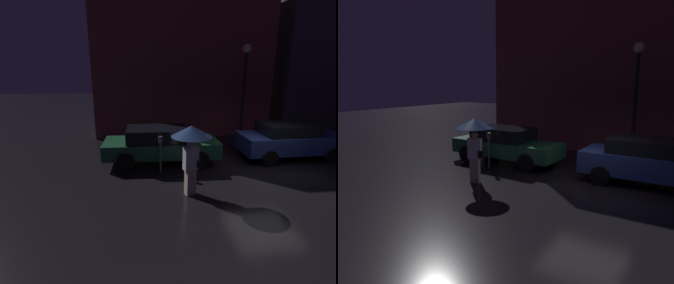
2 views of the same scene
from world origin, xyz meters
TOP-DOWN VIEW (x-y plane):
  - ground_plane at (0.00, 0.00)m, footprint 60.00×60.00m
  - building_facade_left at (-2.14, 6.50)m, footprint 9.23×3.00m
  - parked_car_green at (-3.77, 1.33)m, footprint 4.41×1.89m
  - parked_car_blue at (1.53, 1.32)m, footprint 4.15×1.95m
  - pedestrian_with_umbrella at (-3.14, -1.45)m, footprint 1.13×1.13m
  - parking_meter at (-3.85, 0.29)m, footprint 0.12×0.10m
  - street_lamp_near at (0.47, 3.86)m, footprint 0.40×0.40m

SIDE VIEW (x-z plane):
  - ground_plane at x=0.00m, z-range 0.00..0.00m
  - parked_car_green at x=-3.77m, z-range 0.04..1.43m
  - parked_car_blue at x=1.53m, z-range 0.03..1.47m
  - parking_meter at x=-3.85m, z-range 0.15..1.47m
  - pedestrian_with_umbrella at x=-3.14m, z-range 0.64..2.71m
  - street_lamp_near at x=0.47m, z-range 0.81..5.42m
  - building_facade_left at x=-2.14m, z-range 0.00..7.85m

